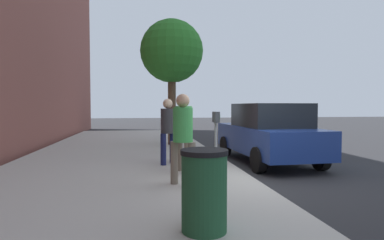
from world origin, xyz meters
TOP-DOWN VIEW (x-y plane):
  - ground_plane at (0.00, 0.00)m, footprint 80.00×80.00m
  - sidewalk_slab at (0.00, 3.00)m, footprint 28.00×6.00m
  - parking_meter at (0.75, 0.62)m, footprint 0.36×0.12m
  - pedestrian_at_meter at (0.62, 1.43)m, footprint 0.52×0.40m
  - pedestrian_bystander at (-0.58, 1.59)m, footprint 0.39×0.47m
  - parking_officer at (1.72, 1.70)m, footprint 0.42×0.41m
  - parked_sedan_near at (2.35, -1.35)m, footprint 4.46×2.10m
  - street_tree at (6.10, 1.19)m, footprint 2.51×2.51m
  - trash_bin at (-2.93, 1.62)m, footprint 0.59×0.59m

SIDE VIEW (x-z plane):
  - ground_plane at x=0.00m, z-range 0.00..0.00m
  - sidewalk_slab at x=0.00m, z-range 0.00..0.15m
  - trash_bin at x=-2.93m, z-range 0.15..1.16m
  - parked_sedan_near at x=2.35m, z-range 0.01..1.78m
  - parking_meter at x=0.75m, z-range 0.46..1.87m
  - parking_officer at x=1.72m, z-range 0.30..2.04m
  - pedestrian_bystander at x=-0.58m, z-range 0.31..2.09m
  - pedestrian_at_meter at x=0.62m, z-range 0.32..2.14m
  - street_tree at x=6.10m, z-range 1.35..6.36m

